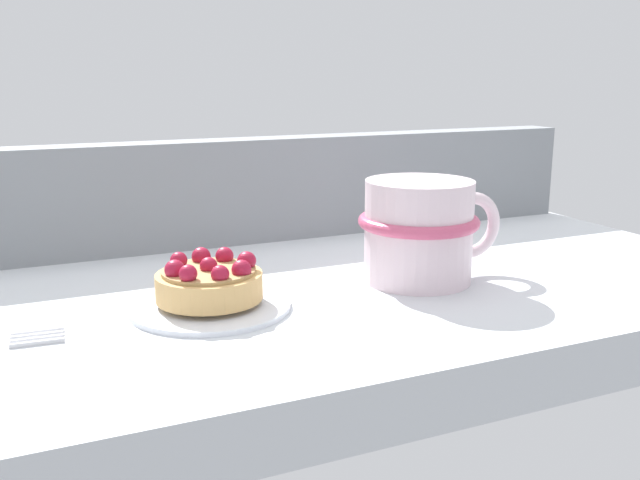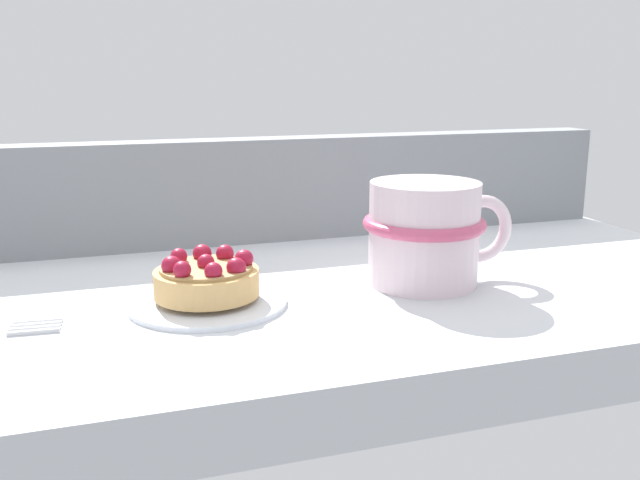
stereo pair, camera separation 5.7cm
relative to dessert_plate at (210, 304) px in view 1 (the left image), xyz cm
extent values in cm
cube|color=silver|center=(7.30, 2.73, -2.58)|extent=(87.18, 39.88, 4.39)
cube|color=gray|center=(7.30, 20.57, 5.10)|extent=(85.44, 4.19, 10.97)
cylinder|color=silver|center=(0.00, 0.00, 0.03)|extent=(12.50, 12.50, 0.83)
cylinder|color=silver|center=(0.00, 0.00, -0.18)|extent=(6.87, 6.87, 0.41)
cylinder|color=tan|center=(0.00, 0.00, 1.46)|extent=(8.20, 8.20, 2.05)
cylinder|color=#AB854F|center=(0.00, 0.00, 2.64)|extent=(7.22, 7.22, 0.30)
sphere|color=maroon|center=(0.00, 0.00, 3.07)|extent=(1.37, 1.37, 1.37)
sphere|color=maroon|center=(2.95, -0.33, 3.21)|extent=(1.49, 1.49, 1.49)
sphere|color=maroon|center=(1.91, 2.16, 3.12)|extent=(1.46, 1.46, 1.46)
sphere|color=maroon|center=(0.15, 2.90, 3.12)|extent=(1.54, 1.54, 1.54)
sphere|color=maroon|center=(-1.81, 2.09, 3.19)|extent=(1.35, 1.35, 1.35)
sphere|color=maroon|center=(-2.68, -0.34, 3.15)|extent=(1.55, 1.55, 1.55)
sphere|color=maroon|center=(-2.10, -2.07, 3.25)|extent=(1.36, 1.36, 1.36)
sphere|color=maroon|center=(0.11, -2.69, 3.11)|extent=(1.37, 1.37, 1.37)
sphere|color=maroon|center=(1.97, -2.03, 3.07)|extent=(1.51, 1.51, 1.51)
cylinder|color=silver|center=(18.68, -0.05, 4.05)|extent=(9.37, 9.37, 8.88)
torus|color=#C64C70|center=(18.68, -0.05, 4.93)|extent=(10.48, 10.48, 1.07)
torus|color=silver|center=(24.23, -0.05, 4.05)|extent=(6.06, 1.08, 6.06)
cube|color=silver|center=(-12.67, -2.48, -0.09)|extent=(3.51, 0.50, 0.60)
cube|color=silver|center=(-12.61, -1.75, -0.09)|extent=(3.51, 0.50, 0.60)
cube|color=silver|center=(-12.56, -1.01, -0.09)|extent=(3.51, 0.50, 0.60)
cube|color=silver|center=(-12.50, -0.28, -0.09)|extent=(3.51, 0.50, 0.60)
camera|label=1|loc=(-13.64, -50.98, 17.63)|focal=39.73mm
camera|label=2|loc=(-8.29, -53.07, 17.63)|focal=39.73mm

